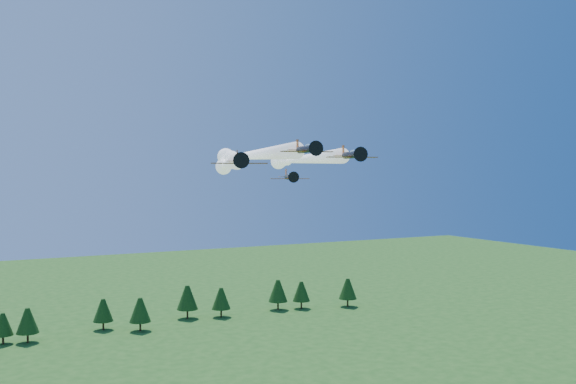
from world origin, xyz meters
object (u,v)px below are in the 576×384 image
plane_lead (248,156)px  plane_right (299,160)px  plane_slot (290,177)px  plane_left (228,164)px

plane_lead → plane_right: plane_lead is taller
plane_slot → plane_left: bearing=107.2°
plane_lead → plane_left: bearing=103.9°
plane_lead → plane_right: 15.54m
plane_slot → plane_lead: bearing=105.2°
plane_lead → plane_left: (-0.68, 8.48, -1.51)m
plane_left → plane_slot: size_ratio=7.78×
plane_lead → plane_left: plane_lead is taller
plane_lead → plane_slot: bearing=-82.4°
plane_lead → plane_left: 8.64m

